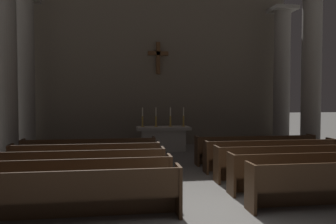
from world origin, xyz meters
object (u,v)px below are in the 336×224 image
(pew_right_row_3, at_px, (289,162))
(candlestick_inner_left, at_px, (156,120))
(pew_left_row_3, at_px, (82,169))
(pew_right_row_2, at_px, (313,172))
(pew_left_row_4, at_px, (86,160))
(pew_left_row_1, at_px, (68,195))
(candlestick_inner_right, at_px, (170,120))
(candlestick_outer_right, at_px, (184,120))
(column_left_third, at_px, (6,72))
(candlestick_outer_left, at_px, (143,121))
(pew_left_row_2, at_px, (76,180))
(column_right_third, at_px, (311,76))
(pew_left_row_5, at_px, (90,153))
(pew_right_row_4, at_px, (271,155))
(altar, at_px, (163,138))
(pew_right_row_5, at_px, (255,149))
(column_left_fourth, at_px, (25,77))
(column_right_fourth, at_px, (282,79))

(pew_right_row_3, height_order, candlestick_inner_left, candlestick_inner_left)
(pew_left_row_3, height_order, pew_right_row_2, same)
(pew_left_row_4, bearing_deg, pew_left_row_1, -90.00)
(pew_left_row_1, bearing_deg, candlestick_inner_right, 68.32)
(candlestick_outer_right, bearing_deg, candlestick_inner_right, 180.00)
(pew_left_row_1, bearing_deg, pew_right_row_2, 11.70)
(pew_right_row_3, xyz_separation_m, candlestick_inner_left, (-2.99, 5.29, 0.79))
(column_left_third, relative_size, candlestick_inner_right, 7.95)
(pew_right_row_2, bearing_deg, candlestick_outer_left, 118.92)
(pew_left_row_2, xyz_separation_m, pew_left_row_4, (0.00, 2.23, 0.00))
(pew_right_row_2, height_order, column_right_third, column_right_third)
(candlestick_inner_right, bearing_deg, candlestick_outer_left, 180.00)
(column_right_third, bearing_deg, pew_right_row_3, -127.62)
(pew_left_row_5, distance_m, pew_right_row_4, 5.49)
(altar, xyz_separation_m, candlestick_outer_right, (0.85, -0.00, 0.74))
(pew_right_row_3, xyz_separation_m, candlestick_inner_right, (-2.39, 5.29, 0.79))
(column_right_third, bearing_deg, pew_left_row_5, -169.62)
(pew_right_row_3, relative_size, candlestick_inner_left, 5.11)
(column_left_third, bearing_deg, pew_right_row_5, -10.38)
(pew_right_row_4, bearing_deg, candlestick_outer_left, 130.26)
(pew_left_row_3, xyz_separation_m, altar, (2.69, 5.29, 0.06))
(pew_right_row_4, height_order, altar, altar)
(pew_left_row_1, height_order, candlestick_outer_left, candlestick_outer_left)
(pew_right_row_4, bearing_deg, pew_left_row_1, -148.15)
(pew_left_row_2, relative_size, column_left_fourth, 0.64)
(altar, bearing_deg, candlestick_inner_right, -0.00)
(column_right_third, relative_size, altar, 2.85)
(pew_left_row_4, xyz_separation_m, column_left_fourth, (-2.88, 5.00, 2.58))
(pew_right_row_3, bearing_deg, pew_left_row_1, -157.50)
(pew_left_row_5, distance_m, candlestick_inner_right, 4.36)
(pew_left_row_4, bearing_deg, column_right_fourth, 31.17)
(pew_left_row_5, distance_m, candlestick_outer_right, 4.75)
(pew_left_row_3, xyz_separation_m, pew_right_row_2, (5.38, -1.11, 0.00))
(column_left_fourth, xyz_separation_m, column_right_fourth, (11.15, 0.00, 0.00))
(pew_left_row_3, bearing_deg, candlestick_outer_right, 56.23)
(pew_left_row_3, relative_size, column_left_fourth, 0.64)
(altar, bearing_deg, candlestick_outer_left, -180.00)
(column_left_fourth, distance_m, candlestick_inner_right, 6.19)
(pew_right_row_2, height_order, altar, altar)
(pew_left_row_3, xyz_separation_m, candlestick_inner_left, (2.39, 5.29, 0.79))
(pew_left_row_2, bearing_deg, column_right_third, 30.44)
(column_right_third, distance_m, candlestick_inner_right, 5.78)
(pew_right_row_5, distance_m, column_right_fourth, 5.48)
(pew_left_row_4, xyz_separation_m, pew_left_row_5, (0.00, 1.11, 0.00))
(candlestick_outer_left, bearing_deg, pew_left_row_5, -120.97)
(pew_right_row_4, distance_m, column_right_third, 4.68)
(pew_left_row_5, bearing_deg, column_right_third, 10.38)
(pew_left_row_2, relative_size, candlestick_inner_right, 5.11)
(pew_left_row_5, distance_m, column_left_fourth, 5.48)
(candlestick_outer_left, bearing_deg, column_right_fourth, 7.26)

